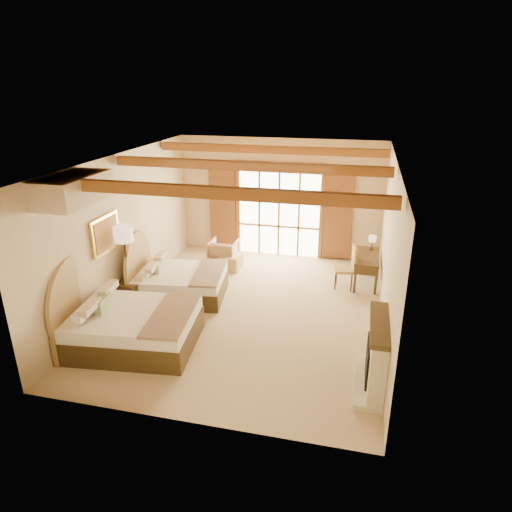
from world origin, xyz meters
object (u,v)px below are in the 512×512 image
(nightstand, at_px, (132,294))
(armchair, at_px, (223,252))
(desk, at_px, (366,268))
(bed_far, at_px, (174,279))
(bed_near, at_px, (124,322))

(nightstand, bearing_deg, armchair, 83.65)
(armchair, bearing_deg, desk, 174.86)
(bed_far, bearing_deg, nightstand, -141.68)
(nightstand, bearing_deg, bed_far, 63.19)
(bed_near, xyz_separation_m, nightstand, (-0.59, 1.41, -0.16))
(bed_far, xyz_separation_m, nightstand, (-0.67, -0.70, -0.10))
(bed_near, distance_m, bed_far, 2.11)
(bed_near, distance_m, nightstand, 1.53)
(nightstand, height_order, desk, desk)
(desk, bearing_deg, nightstand, -152.90)
(nightstand, bearing_deg, bed_near, -50.37)
(bed_far, xyz_separation_m, desk, (4.22, 1.73, -0.02))
(desk, bearing_deg, bed_near, -137.56)
(armchair, bearing_deg, bed_near, 82.20)
(armchair, distance_m, desk, 3.71)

